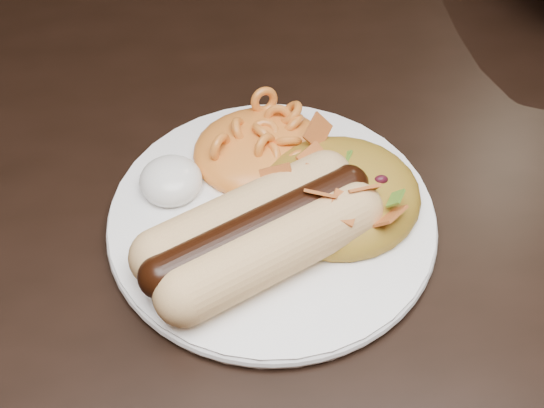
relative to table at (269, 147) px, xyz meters
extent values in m
cube|color=black|center=(0.00, 0.00, 0.07)|extent=(1.60, 0.90, 0.04)
cylinder|color=white|center=(-0.02, -0.16, 0.10)|extent=(0.23, 0.23, 0.01)
cylinder|color=#FFD47D|center=(-0.03, -0.21, 0.12)|extent=(0.12, 0.08, 0.04)
cylinder|color=#FFD47D|center=(-0.03, -0.17, 0.12)|extent=(0.12, 0.08, 0.04)
cylinder|color=black|center=(-0.03, -0.19, 0.13)|extent=(0.13, 0.08, 0.03)
ellipsoid|color=orange|center=(-0.02, -0.11, 0.12)|extent=(0.12, 0.11, 0.04)
ellipsoid|color=white|center=(-0.08, -0.13, 0.12)|extent=(0.05, 0.05, 0.03)
ellipsoid|color=#D06117|center=(0.02, -0.16, 0.12)|extent=(0.11, 0.10, 0.04)
camera|label=1|loc=(-0.06, -0.47, 0.48)|focal=50.00mm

